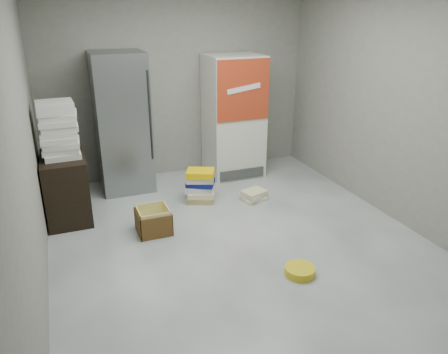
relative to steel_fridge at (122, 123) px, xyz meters
name	(u,v)px	position (x,y,z in m)	size (l,w,h in m)	color
ground	(243,246)	(0.90, -2.13, -0.95)	(5.00, 5.00, 0.00)	silver
room_shell	(246,80)	(0.90, -2.13, 0.85)	(4.04, 5.04, 2.82)	gray
steel_fridge	(122,123)	(0.00, 0.00, 0.00)	(0.70, 0.72, 1.90)	gray
coke_cooler	(234,116)	(1.65, -0.01, -0.05)	(0.80, 0.73, 1.80)	silver
wood_shelf	(66,188)	(-0.83, -0.73, -0.55)	(0.50, 0.80, 0.80)	black
supply_box_stack	(59,130)	(-0.82, -0.73, 0.17)	(0.45, 0.44, 0.65)	white
phonebook_stack_main	(200,185)	(0.84, -0.83, -0.73)	(0.46, 0.43, 0.44)	tan
phonebook_stack_side	(254,195)	(1.52, -1.08, -0.88)	(0.38, 0.34, 0.14)	beige
cardboard_box	(153,222)	(0.06, -1.47, -0.83)	(0.38, 0.38, 0.30)	gold
bucket_lid	(300,271)	(1.21, -2.83, -0.91)	(0.30, 0.30, 0.08)	yellow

